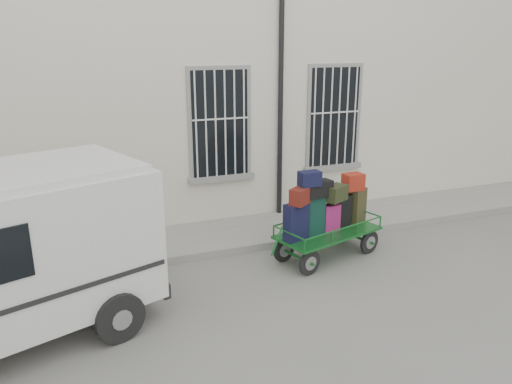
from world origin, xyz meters
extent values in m
plane|color=slate|center=(0.00, 0.00, 0.00)|extent=(80.00, 80.00, 0.00)
cube|color=beige|center=(0.00, 5.50, 3.00)|extent=(24.00, 5.00, 6.00)
cylinder|color=black|center=(0.95, 2.92, 2.80)|extent=(0.11, 0.11, 5.60)
cube|color=black|center=(-0.40, 2.98, 2.25)|extent=(1.20, 0.08, 2.20)
cube|color=gray|center=(-0.40, 2.96, 1.09)|extent=(1.45, 0.22, 0.12)
cube|color=black|center=(2.30, 2.98, 2.25)|extent=(1.20, 0.08, 2.20)
cube|color=gray|center=(2.30, 2.96, 1.09)|extent=(1.45, 0.22, 0.12)
cube|color=gray|center=(0.00, 2.20, 0.07)|extent=(24.00, 1.70, 0.15)
cylinder|color=black|center=(0.30, 0.10, 0.23)|extent=(0.45, 0.18, 0.45)
cylinder|color=gray|center=(0.30, 0.10, 0.23)|extent=(0.26, 0.15, 0.25)
cylinder|color=black|center=(0.11, 0.76, 0.23)|extent=(0.45, 0.18, 0.45)
cylinder|color=gray|center=(0.11, 0.76, 0.23)|extent=(0.26, 0.15, 0.25)
cylinder|color=black|center=(1.78, 0.52, 0.23)|extent=(0.45, 0.18, 0.45)
cylinder|color=gray|center=(1.78, 0.52, 0.23)|extent=(0.26, 0.15, 0.25)
cylinder|color=black|center=(1.59, 1.18, 0.23)|extent=(0.45, 0.18, 0.45)
cylinder|color=gray|center=(1.59, 1.18, 0.23)|extent=(0.26, 0.15, 0.25)
cube|color=#166123|center=(0.95, 0.64, 0.50)|extent=(2.17, 1.42, 0.05)
cylinder|color=#166123|center=(-0.24, 0.31, 0.64)|extent=(0.26, 0.11, 0.51)
cube|color=black|center=(0.21, 0.49, 0.86)|extent=(0.48, 0.33, 0.67)
cube|color=black|center=(0.21, 0.49, 1.21)|extent=(0.20, 0.15, 0.03)
cube|color=#0C2E29|center=(0.60, 0.63, 0.88)|extent=(0.43, 0.28, 0.72)
cube|color=black|center=(0.60, 0.63, 1.25)|extent=(0.19, 0.16, 0.03)
cube|color=#9F1C64|center=(0.98, 0.66, 0.78)|extent=(0.37, 0.25, 0.51)
cube|color=black|center=(0.98, 0.66, 1.05)|extent=(0.16, 0.13, 0.03)
cube|color=black|center=(1.33, 0.82, 0.82)|extent=(0.38, 0.31, 0.60)
cube|color=black|center=(1.33, 0.82, 1.14)|extent=(0.16, 0.14, 0.03)
cube|color=#313219|center=(1.70, 0.92, 0.86)|extent=(0.43, 0.39, 0.67)
cube|color=black|center=(1.70, 0.92, 1.21)|extent=(0.17, 0.16, 0.03)
cube|color=maroon|center=(0.27, 0.47, 1.34)|extent=(0.48, 0.44, 0.29)
cube|color=black|center=(0.68, 0.61, 1.38)|extent=(0.56, 0.34, 0.29)
cube|color=black|center=(1.04, 0.60, 1.27)|extent=(0.51, 0.44, 0.28)
cube|color=maroon|center=(1.58, 0.88, 1.35)|extent=(0.39, 0.30, 0.31)
cube|color=black|center=(0.47, 0.53, 1.61)|extent=(0.38, 0.24, 0.26)
cube|color=black|center=(-2.59, 0.43, 1.63)|extent=(0.53, 1.37, 0.57)
cube|color=black|center=(-2.60, 0.43, 0.44)|extent=(0.74, 1.83, 0.23)
cube|color=white|center=(-2.56, 0.44, 0.68)|extent=(0.18, 0.42, 0.12)
cylinder|color=black|center=(-3.01, -0.73, 0.35)|extent=(0.74, 0.45, 0.70)
cylinder|color=black|center=(-3.65, 1.06, 0.35)|extent=(0.74, 0.45, 0.70)
camera|label=1|loc=(-3.41, -6.94, 3.92)|focal=35.00mm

